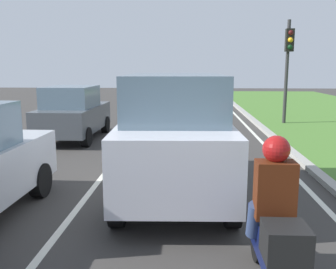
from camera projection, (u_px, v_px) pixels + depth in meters
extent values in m
plane|color=#383533|center=(152.00, 139.00, 12.70)|extent=(60.00, 60.00, 0.00)
cube|color=silver|center=(131.00, 139.00, 12.73)|extent=(0.12, 32.00, 0.01)
cube|color=silver|center=(260.00, 140.00, 12.51)|extent=(0.12, 32.00, 0.01)
cube|color=#9E9B93|center=(276.00, 139.00, 12.47)|extent=(0.24, 48.00, 0.12)
cube|color=silver|center=(175.00, 146.00, 7.17)|extent=(2.06, 4.57, 1.10)
cube|color=slate|center=(175.00, 97.00, 6.85)|extent=(1.80, 2.76, 0.80)
cylinder|color=black|center=(137.00, 155.00, 8.79)|extent=(0.25, 0.77, 0.76)
cylinder|color=black|center=(212.00, 156.00, 8.76)|extent=(0.25, 0.77, 0.76)
cylinder|color=black|center=(118.00, 202.00, 5.78)|extent=(0.25, 0.77, 0.76)
cylinder|color=black|center=(232.00, 203.00, 5.75)|extent=(0.25, 0.77, 0.76)
cylinder|color=black|center=(40.00, 180.00, 7.08)|extent=(0.23, 0.64, 0.64)
cube|color=#474C51|center=(74.00, 118.00, 12.71)|extent=(1.69, 3.72, 0.80)
cube|color=slate|center=(71.00, 97.00, 12.33)|extent=(1.51, 1.92, 0.68)
cylinder|color=black|center=(65.00, 124.00, 14.06)|extent=(0.23, 0.60, 0.60)
cylinder|color=black|center=(105.00, 124.00, 13.96)|extent=(0.23, 0.60, 0.60)
cylinder|color=black|center=(38.00, 136.00, 11.60)|extent=(0.23, 0.60, 0.60)
cylinder|color=black|center=(86.00, 137.00, 11.49)|extent=(0.23, 0.60, 0.60)
cube|color=#0C143F|center=(271.00, 242.00, 4.02)|extent=(0.28, 1.40, 0.36)
ellipsoid|color=#0C143F|center=(265.00, 210.00, 4.33)|extent=(0.28, 0.50, 0.24)
cube|color=black|center=(286.00, 242.00, 3.43)|extent=(0.40, 0.40, 0.32)
cylinder|color=black|center=(258.00, 238.00, 4.76)|extent=(0.10, 0.60, 0.60)
cube|color=#4C1E0C|center=(275.00, 190.00, 3.87)|extent=(0.40, 0.26, 0.60)
sphere|color=maroon|center=(276.00, 149.00, 3.82)|extent=(0.28, 0.28, 0.28)
cylinder|color=navy|center=(255.00, 220.00, 4.06)|extent=(0.16, 0.29, 0.45)
cylinder|color=navy|center=(287.00, 220.00, 4.04)|extent=(0.16, 0.29, 0.45)
cylinder|color=#2D2D2D|center=(286.00, 73.00, 15.62)|extent=(0.14, 0.14, 4.27)
cube|color=black|center=(290.00, 40.00, 15.19)|extent=(0.32, 0.24, 0.90)
sphere|color=#3F0F0F|center=(291.00, 33.00, 15.01)|extent=(0.20, 0.20, 0.20)
sphere|color=#F2AD19|center=(290.00, 40.00, 15.06)|extent=(0.20, 0.20, 0.20)
sphere|color=black|center=(290.00, 47.00, 15.11)|extent=(0.20, 0.20, 0.20)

